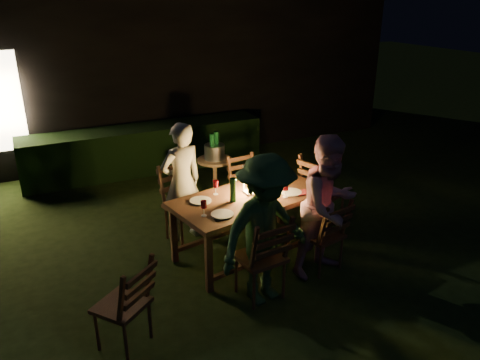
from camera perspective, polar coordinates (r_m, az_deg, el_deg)
name	(u,v)px	position (r m, az deg, el deg)	size (l,w,h in m)	color
garden_envelope	(135,62)	(10.64, -12.72, 13.83)	(40.00, 40.00, 3.20)	black
dining_table	(250,202)	(5.53, 1.25, -2.67)	(1.97, 1.24, 0.76)	#442916
chair_near_left	(261,271)	(4.94, 2.57, -11.02)	(0.49, 0.52, 1.01)	#442916
chair_near_right	(322,247)	(5.48, 9.97, -7.99)	(0.49, 0.52, 0.94)	#442916
chair_far_left	(185,217)	(6.05, -6.69, -4.51)	(0.57, 0.59, 1.03)	#442916
chair_far_right	(247,200)	(6.56, 0.91, -2.44)	(0.45, 0.47, 0.93)	#442916
chair_end	(322,204)	(6.44, 9.91, -2.86)	(0.63, 0.61, 1.07)	#442916
chair_spare	(125,319)	(4.47, -13.87, -16.12)	(0.60, 0.61, 0.93)	#442916
person_house_side	(182,182)	(5.90, -7.12, -0.30)	(0.56, 0.37, 1.55)	beige
person_opp_right	(329,206)	(5.21, 10.75, -3.18)	(0.79, 0.61, 1.62)	#C98AA2
person_opp_left	(265,231)	(4.66, 3.08, -6.21)	(1.03, 0.59, 1.59)	#335D2E
lantern	(251,181)	(5.50, 1.36, -0.15)	(0.16, 0.16, 0.35)	white
plate_far_left	(201,201)	(5.37, -4.83, -2.53)	(0.25, 0.25, 0.01)	white
plate_near_left	(222,214)	(5.04, -2.17, -4.20)	(0.25, 0.25, 0.01)	white
plate_far_right	(268,181)	(5.91, 3.39, -0.13)	(0.25, 0.25, 0.01)	white
plate_near_right	(291,192)	(5.61, 6.27, -1.49)	(0.25, 0.25, 0.01)	white
wineglass_a	(216,187)	(5.51, -2.99, -0.92)	(0.06, 0.06, 0.18)	#59070F
wineglass_b	(204,208)	(5.00, -4.44, -3.47)	(0.06, 0.06, 0.18)	#59070F
wineglass_c	(285,191)	(5.45, 5.57, -1.29)	(0.06, 0.06, 0.18)	#59070F
wineglass_d	(280,173)	(5.96, 4.91, 0.84)	(0.06, 0.06, 0.18)	#59070F
wineglass_e	(260,200)	(5.19, 2.42, -2.41)	(0.06, 0.06, 0.18)	silver
bottle_table	(233,190)	(5.30, -0.87, -1.22)	(0.07, 0.07, 0.28)	#0F471E
napkin_left	(257,208)	(5.18, 2.11, -3.44)	(0.18, 0.14, 0.01)	red
napkin_right	(302,192)	(5.62, 7.57, -1.52)	(0.18, 0.14, 0.01)	red
phone	(221,219)	(4.95, -2.31, -4.78)	(0.14, 0.07, 0.01)	black
side_table	(215,164)	(6.95, -3.10, 1.94)	(0.52, 0.52, 0.70)	brown
ice_bucket	(214,152)	(6.89, -3.13, 3.45)	(0.30, 0.30, 0.22)	#A5A8AD
bottle_bucket_a	(212,150)	(6.82, -3.40, 3.69)	(0.07, 0.07, 0.32)	#0F471E
bottle_bucket_b	(216,147)	(6.92, -2.89, 3.99)	(0.07, 0.07, 0.32)	#0F471E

